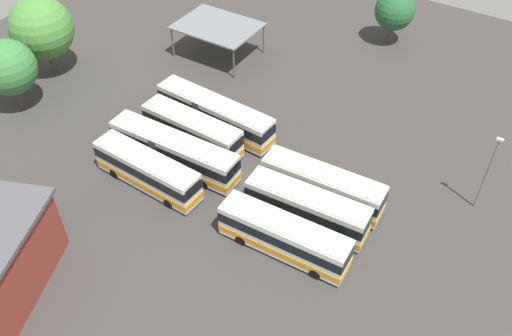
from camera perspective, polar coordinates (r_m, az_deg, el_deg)
name	(u,v)px	position (r m, az deg, el deg)	size (l,w,h in m)	color
ground_plane	(244,180)	(53.01, -1.24, -1.29)	(93.23, 93.23, 0.00)	#383533
bus_row0_slot0	(147,170)	(52.26, -11.28, -0.23)	(11.41, 3.04, 3.61)	silver
bus_row0_slot1	(173,151)	(53.94, -8.63, 1.82)	(13.96, 3.03, 3.61)	silver
bus_row0_slot2	(192,130)	(56.12, -6.68, 3.96)	(11.25, 2.94, 3.61)	silver
bus_row0_slot3	(214,114)	(58.08, -4.36, 5.70)	(14.01, 3.36, 3.61)	silver
bus_row1_slot0	(284,236)	(45.82, 2.96, -7.13)	(11.56, 3.12, 3.61)	silver
bus_row1_slot1	(307,208)	(48.10, 5.34, -4.14)	(11.27, 3.30, 3.61)	silver
bus_row1_slot2	(322,185)	(50.16, 6.96, -1.83)	(11.61, 3.23, 3.61)	silver
maintenance_shelter	(218,27)	(69.50, -4.04, 14.54)	(9.88, 7.48, 4.12)	slate
lamp_post_by_building	(488,171)	(51.57, 23.06, -0.27)	(0.56, 0.28, 8.13)	slate
tree_south_edge	(42,28)	(69.68, -21.50, 13.45)	(7.32, 7.32, 9.48)	brown
tree_northwest	(395,10)	(73.99, 14.31, 15.69)	(5.09, 5.09, 7.06)	brown
tree_northeast	(8,67)	(64.87, -24.50, 9.55)	(6.06, 6.06, 8.19)	brown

